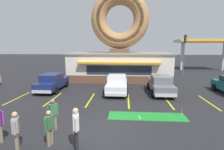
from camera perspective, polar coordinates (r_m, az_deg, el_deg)
ground_plane at (r=9.18m, az=-3.80°, el=-17.67°), size 160.00×160.00×0.00m
donut_shop_building at (r=22.05m, az=2.51°, el=8.28°), size 12.30×6.75×10.96m
putting_mat at (r=10.96m, az=11.30°, el=-13.09°), size 4.62×1.28×0.03m
mini_donut_near_left at (r=10.72m, az=8.87°, el=-13.37°), size 0.13×0.13×0.04m
mini_donut_near_right at (r=10.56m, az=9.17°, el=-13.73°), size 0.13×0.13×0.04m
mini_donut_mid_left at (r=11.23m, az=12.05°, el=-12.38°), size 0.13×0.13×0.04m
mini_donut_mid_centre at (r=10.75m, az=1.78°, el=-13.18°), size 0.13×0.13×0.04m
mini_donut_mid_right at (r=11.17m, az=18.19°, el=-12.78°), size 0.13×0.13×0.04m
golf_ball at (r=10.78m, az=8.52°, el=-13.20°), size 0.04×0.04×0.04m
putting_flag_pin at (r=11.35m, az=22.04°, el=-10.53°), size 0.13×0.01×0.55m
car_navy at (r=17.53m, az=-18.94°, el=-1.96°), size 2.02×4.58×1.60m
car_white at (r=15.73m, az=1.62°, el=-2.72°), size 1.99×4.56×1.60m
car_grey at (r=16.13m, az=15.63°, el=-2.76°), size 2.02×4.58×1.60m
pedestrian_hooded_kid at (r=8.21m, az=-28.85°, el=-15.29°), size 0.37×0.56×1.64m
pedestrian_leather_jacket_man at (r=9.30m, az=-18.70°, el=-11.75°), size 0.42×0.49×1.63m
pedestrian_clipboard_woman at (r=7.49m, az=-11.68°, el=-16.08°), size 0.35×0.57×1.75m
pedestrian_beanie_man at (r=8.09m, az=-19.78°, el=-15.50°), size 0.31×0.59×1.54m
trash_bin at (r=20.02m, az=17.75°, el=-1.62°), size 0.57×0.57×0.97m
traffic_light_pole at (r=26.76m, az=22.54°, el=7.71°), size 0.28×0.47×5.80m
gas_station_canopy at (r=34.29m, az=27.74°, el=9.50°), size 9.00×4.46×5.30m
parking_stripe_far_left at (r=16.25m, az=-28.47°, el=-6.63°), size 0.12×3.60×0.01m
parking_stripe_left at (r=14.87m, az=-18.60°, el=-7.39°), size 0.12×3.60×0.01m
parking_stripe_mid_left at (r=14.00m, az=-7.09°, el=-8.00°), size 0.12×3.60×0.01m
parking_stripe_centre at (r=13.75m, az=5.41°, el=-8.30°), size 0.12×3.60×0.01m
parking_stripe_mid_right at (r=14.14m, az=17.78°, el=-8.22°), size 0.12×3.60×0.01m
parking_stripe_right at (r=15.13m, az=29.00°, el=-7.82°), size 0.12×3.60×0.01m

